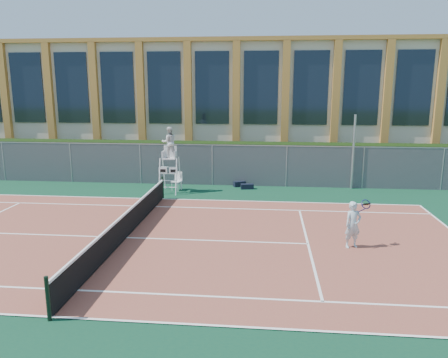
# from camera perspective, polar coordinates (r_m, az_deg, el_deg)

# --- Properties ---
(ground) EXTENTS (120.00, 120.00, 0.00)m
(ground) POSITION_cam_1_polar(r_m,az_deg,el_deg) (16.08, -12.65, -7.58)
(ground) COLOR #233814
(apron) EXTENTS (36.00, 20.00, 0.01)m
(apron) POSITION_cam_1_polar(r_m,az_deg,el_deg) (16.98, -11.60, -6.46)
(apron) COLOR #0C3825
(apron) RESTS_ON ground
(tennis_court) EXTENTS (23.77, 10.97, 0.02)m
(tennis_court) POSITION_cam_1_polar(r_m,az_deg,el_deg) (16.08, -12.65, -7.52)
(tennis_court) COLOR brown
(tennis_court) RESTS_ON apron
(tennis_net) EXTENTS (0.10, 11.30, 1.10)m
(tennis_net) POSITION_cam_1_polar(r_m,az_deg,el_deg) (15.91, -12.74, -5.76)
(tennis_net) COLOR black
(tennis_net) RESTS_ON ground
(fence) EXTENTS (40.00, 0.06, 2.20)m
(fence) POSITION_cam_1_polar(r_m,az_deg,el_deg) (24.05, -6.28, 1.87)
(fence) COLOR #595E60
(fence) RESTS_ON ground
(hedge) EXTENTS (40.00, 1.40, 2.20)m
(hedge) POSITION_cam_1_polar(r_m,az_deg,el_deg) (25.21, -5.72, 2.35)
(hedge) COLOR black
(hedge) RESTS_ON ground
(building) EXTENTS (45.00, 10.60, 8.22)m
(building) POSITION_cam_1_polar(r_m,az_deg,el_deg) (32.70, -3.08, 9.97)
(building) COLOR beige
(building) RESTS_ON ground
(steel_pole) EXTENTS (0.12, 0.12, 3.89)m
(steel_pole) POSITION_cam_1_polar(r_m,az_deg,el_deg) (23.73, 16.52, 3.38)
(steel_pole) COLOR #9EA0A5
(steel_pole) RESTS_ON ground
(umpire_chair) EXTENTS (0.94, 1.45, 3.37)m
(umpire_chair) POSITION_cam_1_polar(r_m,az_deg,el_deg) (22.13, -7.16, 4.54)
(umpire_chair) COLOR white
(umpire_chair) RESTS_ON ground
(plastic_chair) EXTENTS (0.57, 0.57, 0.96)m
(plastic_chair) POSITION_cam_1_polar(r_m,az_deg,el_deg) (22.81, -6.09, -0.04)
(plastic_chair) COLOR silver
(plastic_chair) RESTS_ON apron
(sports_bag_near) EXTENTS (0.69, 0.54, 0.28)m
(sports_bag_near) POSITION_cam_1_polar(r_m,az_deg,el_deg) (23.58, 2.03, -0.63)
(sports_bag_near) COLOR black
(sports_bag_near) RESTS_ON apron
(sports_bag_far) EXTENTS (0.70, 0.40, 0.27)m
(sports_bag_far) POSITION_cam_1_polar(r_m,az_deg,el_deg) (23.01, 3.04, -0.98)
(sports_bag_far) COLOR black
(sports_bag_far) RESTS_ON apron
(tennis_player) EXTENTS (0.94, 0.70, 1.60)m
(tennis_player) POSITION_cam_1_polar(r_m,az_deg,el_deg) (15.17, 16.51, -5.72)
(tennis_player) COLOR #AAC3CC
(tennis_player) RESTS_ON tennis_court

